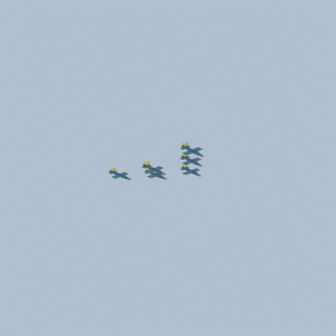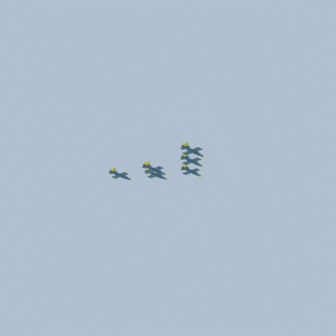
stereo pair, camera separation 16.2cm
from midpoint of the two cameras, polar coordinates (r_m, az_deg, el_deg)
jet_lead at (r=277.50m, az=2.46°, el=-0.39°), size 9.73×14.96×3.24m
jet_left_wingman at (r=274.02m, az=-1.12°, el=-0.72°), size 9.71×14.85×3.24m
jet_right_wingman at (r=260.60m, az=2.53°, el=0.67°), size 9.80×15.06×3.27m
jet_left_outer at (r=272.24m, az=-4.78°, el=-0.77°), size 9.50×14.63×3.17m
jet_right_outer at (r=243.45m, az=2.60°, el=1.69°), size 9.51×14.58×3.17m
jet_slot_rear at (r=256.07m, az=-1.30°, el=-0.21°), size 9.83×15.09×3.28m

